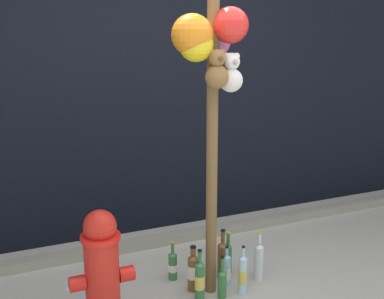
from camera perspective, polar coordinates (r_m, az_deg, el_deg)
The scene contains 14 objects.
building_wall at distance 4.49m, azimuth -4.70°, elevation 11.22°, with size 10.00×0.20×3.27m.
curb_strip at distance 4.44m, azimuth -2.31°, elevation -10.06°, with size 8.00×0.12×0.08m, color gray.
memorial_post at distance 3.22m, azimuth 2.18°, elevation 14.02°, with size 0.68×0.47×3.06m.
fire_hydrant at distance 3.21m, azimuth -10.24°, elevation -13.21°, with size 0.41×0.25×0.77m.
bottle_0 at distance 3.64m, azimuth 5.80°, elevation -13.98°, with size 0.06×0.06×0.36m.
bottle_1 at distance 3.54m, azimuth 0.88°, elevation -14.67°, with size 0.07×0.07×0.37m.
bottle_2 at distance 3.82m, azimuth -2.22°, elevation -13.05°, with size 0.07×0.07×0.30m.
bottle_3 at distance 3.74m, azimuth 3.96°, elevation -13.57°, with size 0.06×0.06×0.31m.
bottle_4 at distance 3.83m, azimuth 3.51°, elevation -12.30°, with size 0.08×0.08×0.38m.
bottle_5 at distance 3.82m, azimuth 7.63°, elevation -12.40°, with size 0.07×0.07×0.37m.
bottle_6 at distance 3.91m, azimuth 4.13°, elevation -12.04°, with size 0.06×0.06×0.33m.
bottle_7 at distance 3.59m, azimuth 3.46°, elevation -14.88°, with size 0.06×0.06×0.31m.
bottle_8 at distance 3.65m, azimuth 0.12°, elevation -13.72°, with size 0.08×0.08×0.34m.
litter_2 at distance 3.88m, azimuth -13.33°, elevation -14.82°, with size 0.15×0.06×0.01m, color silver.
Camera 1 is at (-1.48, -2.38, 1.84)m, focal length 46.77 mm.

